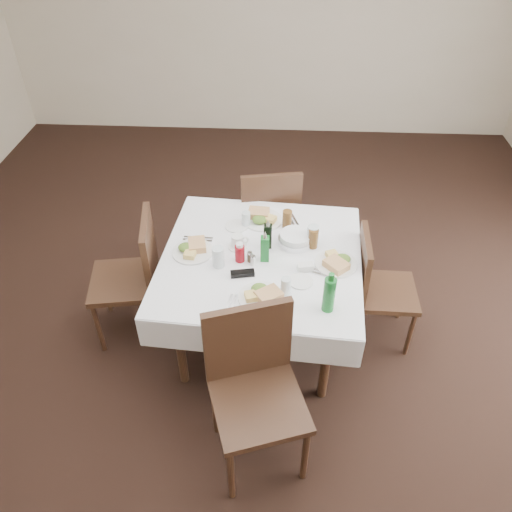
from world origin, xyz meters
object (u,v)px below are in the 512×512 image
Objects in this scene: water_s at (286,286)px; oil_cruet_green at (265,248)px; chair_south at (254,379)px; water_w at (218,257)px; water_n at (246,219)px; ketchup_bottle at (240,253)px; chair_north at (269,213)px; water_e at (313,235)px; chair_east at (375,283)px; oil_cruet_dark at (268,235)px; bread_basket at (295,239)px; green_bottle at (329,294)px; chair_west at (136,271)px; dining_table at (261,266)px; coffee_mug at (238,242)px.

oil_cruet_green reaches higher than water_s.
chair_south is 0.81m from water_w.
ketchup_bottle is at bearing -92.01° from water_n.
chair_north is 0.95× the size of chair_south.
water_s is at bearing -109.90° from water_e.
water_n is at bearing 157.93° from water_e.
chair_east is 0.82m from oil_cruet_dark.
bread_basket is at bearing -27.85° from water_n.
green_bottle reaches higher than oil_cruet_green.
dining_table is at bearing -2.99° from chair_west.
coffee_mug is at bearing -170.49° from bread_basket.
water_e is at bearing 29.93° from oil_cruet_green.
oil_cruet_dark reaches higher than chair_north.
chair_south is at bearing -84.11° from water_n.
dining_table is at bearing -145.86° from bread_basket.
water_w is 0.61× the size of oil_cruet_green.
water_s is 0.81× the size of ketchup_bottle.
chair_south reaches higher than dining_table.
chair_south reaches higher than chair_east.
bread_basket is (1.09, 0.10, 0.25)m from chair_west.
dining_table is 5.96× the size of bread_basket.
coffee_mug is at bearing 3.31° from chair_west.
dining_table is at bearing 115.70° from water_s.
oil_cruet_dark is (-0.30, -0.04, 0.02)m from water_e.
chair_north is at bearing 88.11° from dining_table.
chair_south is 9.21× the size of water_s.
water_w is at bearing -144.92° from oil_cruet_dark.
oil_cruet_dark is (0.01, -0.69, 0.30)m from chair_north.
water_w is (-0.29, -0.90, 0.28)m from chair_north.
dining_table is 9.92× the size of coffee_mug.
chair_south is at bearing -80.36° from ketchup_bottle.
chair_south is 7.51× the size of ketchup_bottle.
water_e reaches higher than ketchup_bottle.
dining_table is 0.80m from chair_east.
green_bottle is at bearing -27.48° from water_w.
chair_west reaches higher than water_n.
oil_cruet_dark reaches higher than ketchup_bottle.
dining_table is at bearing -110.06° from oil_cruet_dark.
water_s is at bearing -27.91° from water_w.
dining_table is 0.18m from oil_cruet_green.
water_w is 0.64× the size of oil_cruet_dark.
chair_west is 7.09× the size of ketchup_bottle.
green_bottle reaches higher than bread_basket.
chair_east is at bearing 9.47° from water_w.
oil_cruet_green is (-0.76, -0.10, 0.36)m from chair_east.
ketchup_bottle is (-0.13, -0.05, 0.15)m from dining_table.
water_s is 0.33m from oil_cruet_green.
chair_north is at bearing 90.99° from oil_cruet_dark.
chair_east is at bearing 32.77° from water_s.
water_w is at bearing -157.74° from dining_table.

